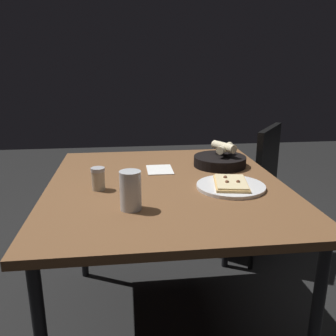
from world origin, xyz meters
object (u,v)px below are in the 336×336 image
(pepper_shaker, at_px, (98,180))
(chair_near, at_px, (248,181))
(dining_table, at_px, (166,196))
(beer_glass, at_px, (131,193))
(pizza_plate, at_px, (231,185))
(bread_basket, at_px, (220,160))

(pepper_shaker, xyz_separation_m, chair_near, (0.74, -0.89, -0.29))
(dining_table, bearing_deg, pepper_shaker, 101.14)
(chair_near, bearing_deg, beer_glass, 141.34)
(pepper_shaker, bearing_deg, dining_table, -78.86)
(beer_glass, bearing_deg, pepper_shaker, 30.09)
(beer_glass, xyz_separation_m, pepper_shaker, (0.22, 0.13, -0.02))
(pizza_plate, relative_size, chair_near, 0.32)
(dining_table, relative_size, beer_glass, 8.38)
(beer_glass, height_order, pepper_shaker, beer_glass)
(pizza_plate, bearing_deg, beer_glass, 112.78)
(chair_near, bearing_deg, pizza_plate, 155.52)
(dining_table, bearing_deg, bread_basket, -52.77)
(pizza_plate, bearing_deg, chair_near, -24.48)
(dining_table, xyz_separation_m, bread_basket, (0.23, -0.30, 0.09))
(dining_table, height_order, beer_glass, beer_glass)
(pepper_shaker, bearing_deg, pizza_plate, -94.78)
(dining_table, relative_size, pizza_plate, 4.13)
(pizza_plate, bearing_deg, bread_basket, -7.31)
(dining_table, bearing_deg, pizza_plate, -111.36)
(pizza_plate, xyz_separation_m, pepper_shaker, (0.04, 0.53, 0.03))
(bread_basket, height_order, chair_near, same)
(bread_basket, relative_size, pepper_shaker, 2.80)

